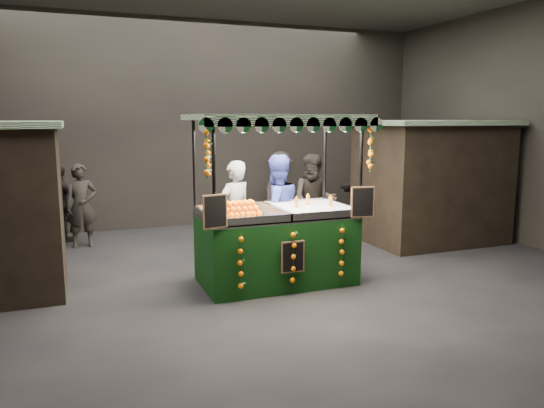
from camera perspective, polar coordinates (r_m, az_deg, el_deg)
name	(u,v)px	position (r m, az deg, el deg)	size (l,w,h in m)	color
ground	(263,282)	(8.60, -1.02, -8.51)	(12.00, 12.00, 0.00)	black
market_hall	(262,69)	(8.22, -1.09, 14.55)	(12.10, 10.10, 5.05)	black
neighbour_stall_right	(430,181)	(11.75, 16.96, 2.44)	(3.00, 2.20, 2.60)	black
juice_stall	(278,232)	(8.34, 0.61, -3.12)	(2.79, 1.64, 2.70)	black
vendor_grey	(235,214)	(9.25, -4.11, -1.15)	(0.82, 0.70, 1.91)	slate
vendor_blue	(276,211)	(9.24, 0.44, -0.81)	(1.08, 0.89, 2.02)	navy
shopper_0	(82,206)	(11.40, -20.13, -0.17)	(0.63, 0.42, 1.73)	#282320
shopper_1	(314,201)	(10.67, 4.65, 0.30)	(1.18, 1.10, 1.93)	#292421
shopper_2	(61,204)	(11.97, -22.12, 0.02)	(1.01, 0.95, 1.68)	black
shopper_3	(280,190)	(12.51, 0.91, 1.51)	(1.38, 1.28, 1.86)	black
shopper_4	(14,214)	(11.47, -26.45, -0.94)	(0.88, 0.71, 1.57)	#2B2723
shopper_5	(364,194)	(12.48, 10.05, 1.11)	(1.10, 1.71, 1.76)	#292221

